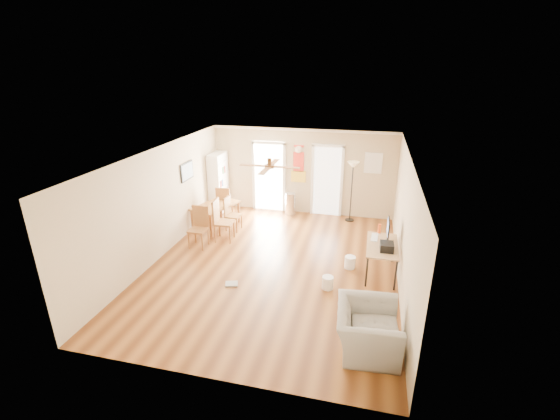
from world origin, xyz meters
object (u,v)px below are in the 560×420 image
(dining_chair_far, at_px, (225,203))
(bookshelf, at_px, (218,183))
(computer_desk, at_px, (381,259))
(dining_chair_right_a, at_px, (233,214))
(wastebasket_a, at_px, (350,262))
(torchiere_lamp, at_px, (351,192))
(trash_can, at_px, (290,204))
(armchair, at_px, (368,329))
(wastebasket_b, at_px, (328,283))
(dining_chair_right_b, at_px, (224,221))
(dining_chair_near, at_px, (198,228))
(dining_table, at_px, (216,216))
(printer, at_px, (387,247))

(dining_chair_far, bearing_deg, bookshelf, -61.38)
(bookshelf, relative_size, computer_desk, 1.40)
(dining_chair_right_a, xyz_separation_m, wastebasket_a, (3.31, -1.41, -0.33))
(torchiere_lamp, relative_size, computer_desk, 1.36)
(wastebasket_a, bearing_deg, bookshelf, 147.39)
(trash_can, distance_m, armchair, 6.03)
(dining_chair_far, xyz_separation_m, wastebasket_b, (3.45, -3.10, -0.37))
(trash_can, bearing_deg, computer_desk, -48.13)
(dining_chair_right_a, distance_m, trash_can, 1.98)
(dining_chair_right_b, bearing_deg, trash_can, -35.07)
(dining_chair_near, xyz_separation_m, armchair, (4.24, -2.80, -0.15))
(dining_chair_near, relative_size, computer_desk, 0.79)
(torchiere_lamp, height_order, wastebasket_b, torchiere_lamp)
(torchiere_lamp, bearing_deg, dining_table, -159.64)
(dining_chair_right_a, xyz_separation_m, computer_desk, (3.97, -1.50, -0.12))
(dining_table, height_order, dining_chair_right_b, dining_chair_right_b)
(trash_can, distance_m, torchiere_lamp, 1.90)
(dining_table, xyz_separation_m, computer_desk, (4.52, -1.58, 0.02))
(torchiere_lamp, height_order, wastebasket_a, torchiere_lamp)
(torchiere_lamp, distance_m, wastebasket_b, 3.89)
(dining_chair_right_b, height_order, dining_chair_near, dining_chair_right_b)
(computer_desk, bearing_deg, dining_table, 160.76)
(dining_chair_right_a, relative_size, dining_chair_right_b, 0.85)
(dining_table, bearing_deg, armchair, -43.56)
(dining_chair_near, xyz_separation_m, computer_desk, (4.47, -0.29, -0.17))
(dining_chair_right_a, distance_m, wastebasket_a, 3.61)
(printer, bearing_deg, dining_chair_right_b, 163.97)
(dining_chair_right_a, distance_m, dining_chair_far, 0.90)
(dining_table, xyz_separation_m, dining_chair_right_a, (0.55, -0.08, 0.14))
(computer_desk, xyz_separation_m, wastebasket_b, (-1.05, -0.88, -0.22))
(computer_desk, relative_size, armchair, 1.15)
(dining_chair_near, height_order, dining_chair_far, dining_chair_near)
(dining_table, relative_size, computer_desk, 1.01)
(dining_table, bearing_deg, torchiere_lamp, 20.36)
(trash_can, bearing_deg, bookshelf, -175.46)
(dining_chair_right_b, height_order, wastebasket_b, dining_chair_right_b)
(bookshelf, bearing_deg, dining_chair_right_a, -69.11)
(bookshelf, relative_size, printer, 5.65)
(dining_chair_far, height_order, computer_desk, dining_chair_far)
(computer_desk, distance_m, wastebasket_a, 0.70)
(dining_chair_right_a, bearing_deg, dining_chair_right_b, -174.76)
(bookshelf, xyz_separation_m, armchair, (4.70, -5.32, -0.55))
(dining_table, xyz_separation_m, wastebasket_b, (3.47, -2.46, -0.19))
(dining_chair_right_b, distance_m, dining_chair_near, 0.72)
(torchiere_lamp, relative_size, armchair, 1.56)
(dining_table, bearing_deg, printer, -21.66)
(trash_can, height_order, armchair, armchair)
(dining_table, relative_size, wastebasket_b, 4.87)
(dining_table, distance_m, printer, 4.97)
(dining_chair_right_b, xyz_separation_m, wastebasket_b, (2.92, -1.69, -0.42))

